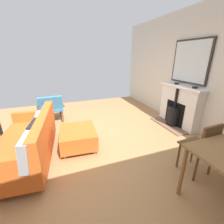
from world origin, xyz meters
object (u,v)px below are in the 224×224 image
object	(u,v)px
mantel_bowl_far	(195,87)
armchair_accent	(51,107)
mantel_bowl_near	(177,83)
ottoman	(78,136)
fireplace	(178,108)
dining_chair_near_fireplace	(203,145)
sofa	(29,142)

from	to	relation	value
mantel_bowl_far	armchair_accent	xyz separation A→B (m)	(3.15, -1.67, -0.63)
mantel_bowl_near	ottoman	size ratio (longest dim) A/B	0.13
fireplace	dining_chair_near_fireplace	xyz separation A→B (m)	(1.00, 1.56, 0.05)
sofa	ottoman	size ratio (longest dim) A/B	2.19
sofa	armchair_accent	world-z (taller)	sofa
fireplace	mantel_bowl_near	world-z (taller)	mantel_bowl_near
dining_chair_near_fireplace	sofa	bearing A→B (deg)	-27.75
fireplace	armchair_accent	size ratio (longest dim) A/B	1.62
ottoman	dining_chair_near_fireplace	xyz separation A→B (m)	(-1.60, 1.40, 0.29)
sofa	dining_chair_near_fireplace	size ratio (longest dim) A/B	2.11
mantel_bowl_near	armchair_accent	bearing A→B (deg)	-19.39
dining_chair_near_fireplace	armchair_accent	bearing A→B (deg)	-54.02
fireplace	ottoman	xyz separation A→B (m)	(2.61, 0.16, -0.23)
mantel_bowl_near	ottoman	bearing A→B (deg)	8.32
ottoman	dining_chair_near_fireplace	size ratio (longest dim) A/B	0.97
mantel_bowl_far	dining_chair_near_fireplace	bearing A→B (deg)	49.38
mantel_bowl_far	fireplace	bearing A→B (deg)	-82.64
mantel_bowl_far	dining_chair_near_fireplace	distance (m)	1.70
fireplace	dining_chair_near_fireplace	distance (m)	1.86
mantel_bowl_far	dining_chair_near_fireplace	size ratio (longest dim) A/B	0.13
fireplace	armchair_accent	xyz separation A→B (m)	(3.10, -1.33, -0.03)
ottoman	armchair_accent	size ratio (longest dim) A/B	1.10
fireplace	armchair_accent	bearing A→B (deg)	-23.20
mantel_bowl_near	armchair_accent	world-z (taller)	mantel_bowl_near
fireplace	mantel_bowl_near	size ratio (longest dim) A/B	10.95
armchair_accent	mantel_bowl_near	bearing A→B (deg)	160.61
mantel_bowl_near	sofa	xyz separation A→B (m)	(3.49, 0.50, -0.71)
dining_chair_near_fireplace	mantel_bowl_near	bearing A→B (deg)	-120.38
mantel_bowl_far	armchair_accent	size ratio (longest dim) A/B	0.15
ottoman	mantel_bowl_far	bearing A→B (deg)	176.18
dining_chair_near_fireplace	mantel_bowl_far	bearing A→B (deg)	-130.62
fireplace	armchair_accent	distance (m)	3.38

